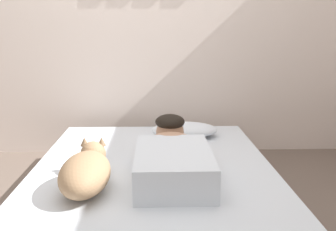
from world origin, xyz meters
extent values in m
plane|color=#66564C|center=(0.00, 0.00, 0.00)|extent=(12.28, 12.28, 0.00)
cube|color=silver|center=(0.00, 1.38, 1.25)|extent=(4.14, 0.10, 2.50)
cube|color=gray|center=(0.05, 0.14, 0.06)|extent=(1.52, 1.97, 0.11)
cube|color=silver|center=(0.05, 0.14, 0.20)|extent=(1.48, 1.91, 0.19)
ellipsoid|color=silver|center=(0.29, 0.78, 0.35)|extent=(0.52, 0.32, 0.11)
cube|color=silver|center=(0.16, -0.12, 0.39)|extent=(0.42, 0.64, 0.18)
ellipsoid|color=tan|center=(0.16, 0.22, 0.41)|extent=(0.32, 0.20, 0.16)
sphere|color=tan|center=(0.16, 0.38, 0.45)|extent=(0.19, 0.19, 0.19)
ellipsoid|color=black|center=(0.16, 0.38, 0.52)|extent=(0.20, 0.20, 0.10)
cylinder|color=tan|center=(0.06, 0.36, 0.38)|extent=(0.23, 0.07, 0.14)
cylinder|color=tan|center=(0.26, 0.36, 0.38)|extent=(0.23, 0.07, 0.14)
ellipsoid|color=#9E7A56|center=(-0.31, -0.25, 0.40)|extent=(0.26, 0.48, 0.20)
sphere|color=#9E7A56|center=(-0.31, 0.01, 0.42)|extent=(0.15, 0.15, 0.15)
cone|color=#7E6145|center=(-0.36, 0.03, 0.49)|extent=(0.05, 0.05, 0.05)
cone|color=#7E6145|center=(-0.26, 0.03, 0.49)|extent=(0.05, 0.05, 0.05)
cylinder|color=teal|center=(0.23, 0.51, 0.33)|extent=(0.09, 0.09, 0.07)
torus|color=teal|center=(0.29, 0.51, 0.33)|extent=(0.05, 0.01, 0.05)
cube|color=black|center=(0.14, -0.05, 0.30)|extent=(0.07, 0.14, 0.01)
camera|label=1|loc=(0.06, -2.10, 1.13)|focal=40.40mm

